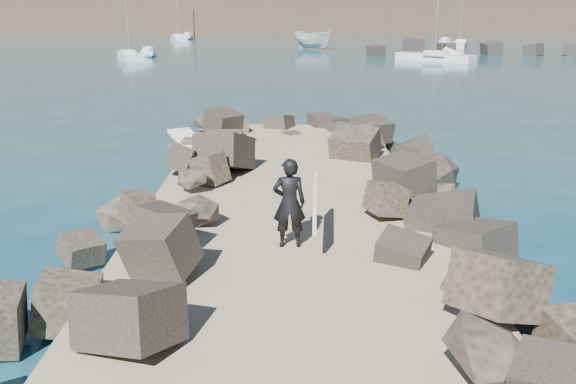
# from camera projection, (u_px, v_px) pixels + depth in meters

# --- Properties ---
(ground) EXTENTS (800.00, 800.00, 0.00)m
(ground) POSITION_uv_depth(u_px,v_px,m) (288.00, 250.00, 12.84)
(ground) COLOR #0F384C
(ground) RESTS_ON ground
(jetty) EXTENTS (6.00, 26.00, 0.60)m
(jetty) POSITION_uv_depth(u_px,v_px,m) (288.00, 276.00, 10.84)
(jetty) COLOR #8C7759
(jetty) RESTS_ON ground
(riprap_left) EXTENTS (2.60, 22.00, 1.00)m
(riprap_left) POSITION_uv_depth(u_px,v_px,m) (123.00, 255.00, 11.25)
(riprap_left) COLOR black
(riprap_left) RESTS_ON ground
(riprap_right) EXTENTS (2.60, 22.00, 1.00)m
(riprap_right) POSITION_uv_depth(u_px,v_px,m) (453.00, 254.00, 11.27)
(riprap_right) COLOR black
(riprap_right) RESTS_ON ground
(surfboard_resting) EXTENTS (1.77, 2.53, 0.08)m
(surfboard_resting) POSITION_uv_depth(u_px,v_px,m) (195.00, 152.00, 16.77)
(surfboard_resting) COLOR white
(surfboard_resting) RESTS_ON riprap_left
(boat_imported) EXTENTS (5.49, 5.64, 2.21)m
(boat_imported) POSITION_uv_depth(u_px,v_px,m) (313.00, 39.00, 74.73)
(boat_imported) COLOR silver
(boat_imported) RESTS_ON ground
(surfer_with_board) EXTENTS (0.83, 1.98, 1.60)m
(surfer_with_board) POSITION_uv_depth(u_px,v_px,m) (293.00, 203.00, 11.17)
(surfer_with_board) COLOR black
(surfer_with_board) RESTS_ON jetty
(sailboat_e) EXTENTS (3.58, 7.79, 9.13)m
(sailboat_e) POSITION_uv_depth(u_px,v_px,m) (178.00, 38.00, 94.22)
(sailboat_e) COLOR silver
(sailboat_e) RESTS_ON ground
(sailboat_a) EXTENTS (3.93, 7.21, 8.57)m
(sailboat_a) POSITION_uv_depth(u_px,v_px,m) (130.00, 56.00, 59.38)
(sailboat_a) COLOR silver
(sailboat_a) RESTS_ON ground
(sailboat_d) EXTENTS (3.77, 7.23, 8.56)m
(sailboat_d) POSITION_uv_depth(u_px,v_px,m) (460.00, 44.00, 79.03)
(sailboat_d) COLOR silver
(sailboat_d) RESTS_ON ground
(sailboat_c) EXTENTS (6.59, 6.16, 8.89)m
(sailboat_c) POSITION_uv_depth(u_px,v_px,m) (435.00, 57.00, 58.11)
(sailboat_c) COLOR silver
(sailboat_c) RESTS_ON ground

